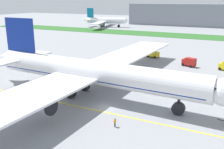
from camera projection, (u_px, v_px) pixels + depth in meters
name	position (u px, v px, depth m)	size (l,w,h in m)	color
ground_plane	(106.00, 107.00, 52.82)	(600.00, 600.00, 0.00)	gray
apron_taxi_line	(100.00, 111.00, 50.99)	(280.00, 0.36, 0.01)	yellow
grass_median_strip	(198.00, 37.00, 153.95)	(320.00, 24.00, 0.10)	#2D6628
airliner_foreground	(89.00, 72.00, 57.33)	(60.35, 97.58, 16.94)	white
ground_crew_wingwalker_port	(115.00, 122.00, 44.52)	(0.31, 0.55, 1.58)	black
ground_crew_marshaller_front	(1.00, 115.00, 46.83)	(0.61, 0.32, 1.75)	black
service_truck_baggage_loader	(189.00, 62.00, 84.90)	(4.82, 3.66, 2.90)	#B21E19
service_truck_fuel_bowser	(152.00, 53.00, 98.35)	(5.26, 3.67, 2.80)	yellow
parked_airliner_far_left	(105.00, 21.00, 207.46)	(36.90, 57.42, 14.85)	white
terminal_building	(199.00, 15.00, 212.90)	(117.17, 20.00, 18.00)	gray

